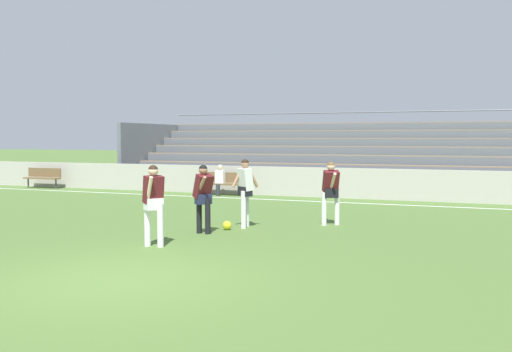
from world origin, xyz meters
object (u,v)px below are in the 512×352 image
Objects in this scene: bench_far_left at (43,176)px; player_dark_challenging at (154,198)px; soccer_ball at (227,225)px; bench_far_right at (221,181)px; player_white_deep_cover at (245,187)px; bleacher_stand at (402,154)px; player_dark_wide_left at (331,188)px; player_dark_on_ball at (203,193)px; spectator_seated at (220,178)px.

bench_far_left is 15.61m from player_dark_challenging.
bench_far_right is at bearing 115.43° from soccer_ball.
player_white_deep_cover reaches higher than bench_far_right.
bleacher_stand reaches higher than player_dark_wide_left.
player_white_deep_cover is at bearing -148.97° from player_dark_wide_left.
bleacher_stand is 15.27× the size of player_dark_on_ball.
player_dark_wide_left is at bearing 31.03° from player_white_deep_cover.
player_dark_challenging is at bearing -97.99° from player_dark_on_ball.
player_dark_wide_left is 7.47× the size of soccer_ball.
soccer_ball is (3.62, -7.50, -0.59)m from spectator_seated.
bench_far_right is (8.79, 0.00, 0.00)m from bench_far_left.
player_dark_challenging reaches higher than spectator_seated.
soccer_ball is at bearing -64.57° from bench_far_right.
player_white_deep_cover reaches higher than player_dark_on_ball.
bench_far_right is 0.19m from spectator_seated.
bench_far_left is 8.79m from bench_far_right.
player_dark_challenging is 4.98m from player_dark_wide_left.
bench_far_right is (-6.44, -4.60, -1.01)m from bleacher_stand.
bench_far_right is 10.60m from player_dark_challenging.
bench_far_left is at bearing 145.51° from player_dark_on_ball.
bench_far_right is at bearing 90.00° from spectator_seated.
player_dark_on_ball reaches higher than soccer_ball.
spectator_seated is 5.50× the size of soccer_ball.
player_dark_challenging is (-0.25, -1.81, 0.05)m from player_dark_on_ball.
spectator_seated is (0.00, -0.12, 0.16)m from bench_far_right.
player_dark_wide_left is (2.50, 2.34, 0.01)m from player_dark_on_ball.
player_dark_wide_left is at bearing -22.26° from bench_far_left.
bench_far_left is 14.57m from soccer_ball.
bench_far_left is 8.79m from spectator_seated.
spectator_seated is 0.71× the size of player_dark_challenging.
player_dark_wide_left reaches higher than bench_far_left.
bench_far_right is at bearing 106.87° from player_dark_challenging.
player_white_deep_cover reaches higher than soccer_ball.
bleacher_stand reaches higher than bench_far_left.
bleacher_stand is at bearing 77.01° from soccer_ball.
player_white_deep_cover is 1.08m from soccer_ball.
player_dark_wide_left is (14.62, -5.98, 0.43)m from bench_far_left.
bleacher_stand is 13.30m from player_dark_on_ball.
soccer_ball is at bearing -120.77° from player_white_deep_cover.
bleacher_stand is 15.15× the size of player_dark_wide_left.
player_white_deep_cover is at bearing 59.23° from soccer_ball.
bench_far_left is at bearing 179.24° from spectator_seated.
bleacher_stand is 12.62m from soccer_ball.
spectator_seated is 0.74× the size of player_dark_on_ball.
player_dark_challenging is at bearing -73.13° from bench_far_right.
bench_far_right is 8.18× the size of soccer_ball.
player_dark_on_ball is at bearing -67.94° from spectator_seated.
player_dark_wide_left is at bearing 36.55° from soccer_ball.
player_white_deep_cover reaches higher than bench_far_left.
player_dark_on_ball is at bearing -136.92° from player_dark_wide_left.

